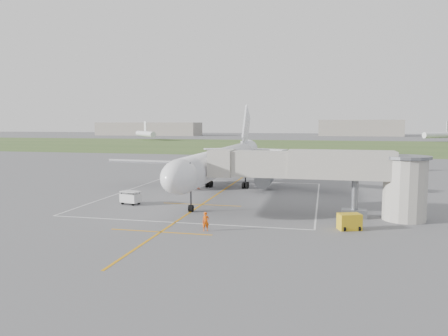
% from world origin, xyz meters
% --- Properties ---
extents(ground, '(700.00, 700.00, 0.00)m').
position_xyz_m(ground, '(0.00, 0.00, 0.00)').
color(ground, '#535356').
rests_on(ground, ground).
extents(grass_strip, '(700.00, 120.00, 0.02)m').
position_xyz_m(grass_strip, '(0.00, 130.00, 0.01)').
color(grass_strip, '#395425').
rests_on(grass_strip, ground).
extents(apron_markings, '(28.20, 60.00, 0.01)m').
position_xyz_m(apron_markings, '(0.00, -5.82, 0.01)').
color(apron_markings, orange).
rests_on(apron_markings, ground).
extents(airliner, '(38.93, 46.75, 13.52)m').
position_xyz_m(airliner, '(-0.00, 0.75, 4.39)').
color(airliner, silver).
rests_on(airliner, ground).
extents(jet_bridge, '(23.40, 5.00, 7.20)m').
position_xyz_m(jet_bridge, '(15.72, -13.50, 4.74)').
color(jet_bridge, gray).
rests_on(jet_bridge, ground).
extents(gpu_unit, '(2.40, 2.00, 1.55)m').
position_xyz_m(gpu_unit, '(17.22, -19.11, 0.76)').
color(gpu_unit, gold).
rests_on(gpu_unit, ground).
extents(baggage_cart, '(2.70, 2.07, 1.66)m').
position_xyz_m(baggage_cart, '(-8.68, -11.85, 0.85)').
color(baggage_cart, '#BABABA').
rests_on(baggage_cart, ground).
extents(ramp_worker_nose, '(0.77, 0.64, 1.80)m').
position_xyz_m(ramp_worker_nose, '(4.01, -22.66, 0.90)').
color(ramp_worker_nose, '#E54E07').
rests_on(ramp_worker_nose, ground).
extents(ramp_worker_wing, '(0.95, 0.89, 1.55)m').
position_xyz_m(ramp_worker_wing, '(-3.94, 2.03, 0.78)').
color(ramp_worker_wing, '#FF3D08').
rests_on(ramp_worker_wing, ground).
extents(distant_hangars, '(345.00, 49.00, 12.00)m').
position_xyz_m(distant_hangars, '(-16.15, 265.19, 5.17)').
color(distant_hangars, gray).
rests_on(distant_hangars, ground).
extents(distant_aircraft, '(190.70, 38.59, 8.85)m').
position_xyz_m(distant_aircraft, '(-3.75, 181.54, 3.59)').
color(distant_aircraft, silver).
rests_on(distant_aircraft, ground).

